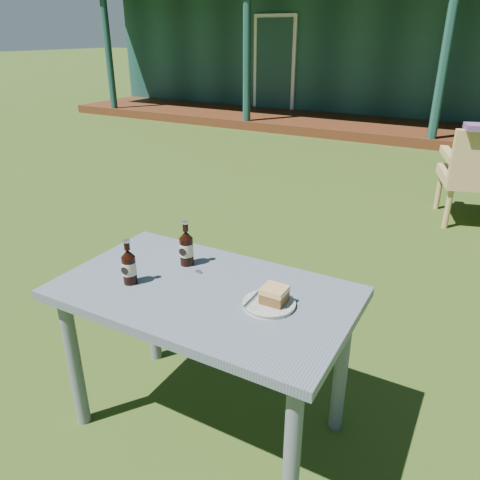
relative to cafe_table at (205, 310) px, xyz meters
The scene contains 9 objects.
ground 1.72m from the cafe_table, 90.00° to the left, with size 80.00×80.00×0.00m, color #334916.
pavilion 11.03m from the cafe_table, 90.00° to the left, with size 15.80×8.30×3.45m.
cafe_table is the anchor object (origin of this frame).
plate 0.30m from the cafe_table, ahead, with size 0.20×0.20×0.01m.
cake_slice 0.33m from the cafe_table, ahead, with size 0.09×0.09×0.06m.
fork 0.25m from the cafe_table, ahead, with size 0.01×0.14×0.00m, color silver.
cola_bottle_near 0.30m from the cafe_table, 141.46° to the left, with size 0.06×0.06×0.21m.
cola_bottle_far 0.36m from the cafe_table, 160.41° to the right, with size 0.06×0.06×0.19m.
bottle_cap 0.18m from the cafe_table, 133.22° to the left, with size 0.03×0.03×0.01m, color silver.
Camera 1 is at (0.93, -2.97, 1.67)m, focal length 35.00 mm.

